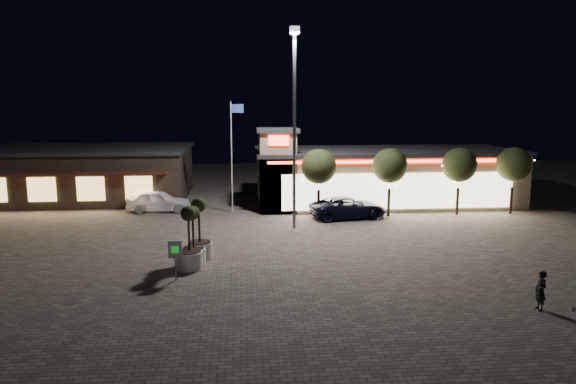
{
  "coord_description": "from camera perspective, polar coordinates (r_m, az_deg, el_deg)",
  "views": [
    {
      "loc": [
        -1.16,
        -23.72,
        7.76
      ],
      "look_at": [
        1.43,
        6.0,
        2.67
      ],
      "focal_mm": 32.0,
      "sensor_mm": 36.0,
      "label": 1
    }
  ],
  "objects": [
    {
      "name": "retail_building",
      "position": [
        41.33,
        10.02,
        1.81
      ],
      "size": [
        20.4,
        8.4,
        6.1
      ],
      "color": "tan",
      "rests_on": "ground"
    },
    {
      "name": "planter_mid",
      "position": [
        25.03,
        -10.9,
        -6.29
      ],
      "size": [
        1.25,
        1.25,
        3.07
      ],
      "color": "silver",
      "rests_on": "ground"
    },
    {
      "name": "pedestrian",
      "position": [
        22.09,
        26.27,
        -9.8
      ],
      "size": [
        0.38,
        0.57,
        1.54
      ],
      "primitive_type": "imported",
      "rotation": [
        0.0,
        0.0,
        -1.58
      ],
      "color": "black",
      "rests_on": "ground"
    },
    {
      "name": "valet_sign",
      "position": [
        23.41,
        -12.43,
        -6.63
      ],
      "size": [
        0.6,
        0.09,
        1.83
      ],
      "color": "gray",
      "rests_on": "ground"
    },
    {
      "name": "floodlight_pole",
      "position": [
        31.89,
        0.71,
        8.35
      ],
      "size": [
        0.6,
        0.4,
        12.38
      ],
      "color": "gray",
      "rests_on": "ground"
    },
    {
      "name": "string_tree_c",
      "position": [
        38.12,
        18.51,
        2.85
      ],
      "size": [
        2.42,
        2.42,
        4.79
      ],
      "color": "#332319",
      "rests_on": "ground"
    },
    {
      "name": "restaurant_building",
      "position": [
        45.88,
        -21.21,
        2.01
      ],
      "size": [
        16.4,
        11.0,
        4.3
      ],
      "color": "#382D23",
      "rests_on": "ground"
    },
    {
      "name": "ground",
      "position": [
        24.98,
        -2.1,
        -8.42
      ],
      "size": [
        90.0,
        90.0,
        0.0
      ],
      "primitive_type": "plane",
      "color": "#6C6358",
      "rests_on": "ground"
    },
    {
      "name": "string_tree_a",
      "position": [
        35.35,
        3.45,
        2.84
      ],
      "size": [
        2.42,
        2.42,
        4.79
      ],
      "color": "#332319",
      "rests_on": "ground"
    },
    {
      "name": "pickup_truck",
      "position": [
        35.72,
        6.73,
        -1.73
      ],
      "size": [
        5.57,
        3.12,
        1.47
      ],
      "primitive_type": "imported",
      "rotation": [
        0.0,
        0.0,
        1.7
      ],
      "color": "black",
      "rests_on": "ground"
    },
    {
      "name": "planter_right",
      "position": [
        25.73,
        -10.45,
        -5.93
      ],
      "size": [
        1.19,
        1.19,
        2.93
      ],
      "color": "silver",
      "rests_on": "ground"
    },
    {
      "name": "white_sedan",
      "position": [
        38.87,
        -14.17,
        -0.97
      ],
      "size": [
        4.64,
        2.03,
        1.55
      ],
      "primitive_type": "imported",
      "rotation": [
        0.0,
        0.0,
        1.53
      ],
      "color": "white",
      "rests_on": "ground"
    },
    {
      "name": "string_tree_b",
      "position": [
        36.42,
        11.26,
        2.87
      ],
      "size": [
        2.42,
        2.42,
        4.79
      ],
      "color": "#332319",
      "rests_on": "ground"
    },
    {
      "name": "string_tree_d",
      "position": [
        39.88,
        23.79,
        2.81
      ],
      "size": [
        2.42,
        2.42,
        4.79
      ],
      "color": "#332319",
      "rests_on": "ground"
    },
    {
      "name": "planter_left",
      "position": [
        26.46,
        -9.79,
        -5.3
      ],
      "size": [
        1.3,
        1.3,
        3.19
      ],
      "color": "silver",
      "rests_on": "ground"
    },
    {
      "name": "flagpole",
      "position": [
        36.85,
        -6.15,
        4.93
      ],
      "size": [
        0.95,
        0.1,
        8.0
      ],
      "color": "white",
      "rests_on": "ground"
    }
  ]
}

